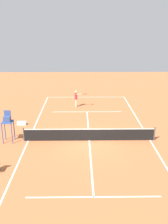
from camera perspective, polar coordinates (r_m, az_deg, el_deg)
ground_plane at (r=20.00m, az=1.15°, el=-6.23°), size 60.00×60.00×0.00m
court_lines at (r=20.00m, az=1.15°, el=-6.22°), size 9.38×25.08×0.01m
tennis_net at (r=19.79m, az=1.16°, el=-4.92°), size 9.98×0.10×1.07m
player_serving at (r=27.71m, az=-1.66°, el=3.26°), size 1.34×0.45×1.79m
tennis_ball at (r=25.91m, az=-2.45°, el=-0.25°), size 0.07×0.07×0.07m
umpire_chair at (r=20.04m, az=-16.37°, el=-1.99°), size 0.80×0.80×2.41m
equipment_bag at (r=23.60m, az=-13.44°, el=-2.38°), size 0.76×0.32×0.30m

